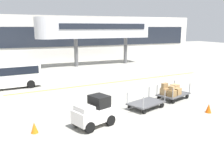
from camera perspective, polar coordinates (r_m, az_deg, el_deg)
name	(u,v)px	position (r m, az deg, el deg)	size (l,w,h in m)	color
ground_plane	(133,122)	(13.38, 4.84, -8.92)	(120.00, 120.00, 0.00)	#9E9B91
apron_lead_line	(118,82)	(22.95, 1.31, 0.54)	(19.84, 0.20, 0.01)	yellow
terminal_building	(49,39)	(37.38, -14.52, 10.17)	(48.18, 2.51, 6.66)	silver
jet_bridge	(90,28)	(32.53, -5.25, 12.83)	(15.10, 3.00, 6.22)	silver
baggage_tug	(94,112)	(12.65, -4.16, -6.58)	(2.34, 1.79, 1.58)	white
baggage_cart_lead	(146,103)	(15.56, 7.98, -4.45)	(3.07, 2.07, 1.10)	#4C4C4F
baggage_cart_middle	(172,92)	(17.77, 13.88, -1.75)	(3.07, 2.07, 1.23)	#4C4C4F
shuttle_van	(10,73)	(22.14, -22.84, 2.29)	(4.95, 2.34, 2.10)	white
safety_cone_near	(209,108)	(15.78, 21.67, -5.30)	(0.36, 0.36, 0.55)	#EA590F
safety_cone_far	(34,128)	(12.55, -17.72, -9.70)	(0.36, 0.36, 0.55)	orange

